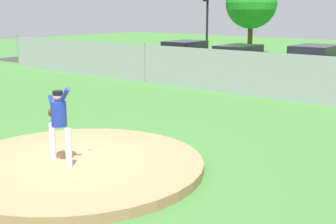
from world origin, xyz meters
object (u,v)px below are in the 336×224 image
(baseball, at_px, (89,148))
(parked_car_burgundy, at_px, (185,58))
(parked_car_white, at_px, (314,65))
(traffic_light_near, at_px, (207,11))
(parked_car_slate, at_px, (238,62))
(traffic_cone_orange, at_px, (218,68))
(pitcher_youth, at_px, (59,119))

(baseball, bearing_deg, parked_car_burgundy, 117.77)
(parked_car_burgundy, bearing_deg, parked_car_white, 5.53)
(baseball, relative_size, parked_car_white, 0.02)
(parked_car_burgundy, relative_size, traffic_light_near, 0.90)
(parked_car_slate, bearing_deg, traffic_cone_orange, 159.72)
(parked_car_slate, bearing_deg, baseball, -73.96)
(parked_car_slate, bearing_deg, parked_car_burgundy, -172.84)
(parked_car_white, distance_m, traffic_light_near, 9.42)
(parked_car_white, height_order, traffic_light_near, traffic_light_near)
(parked_car_slate, height_order, traffic_light_near, traffic_light_near)
(baseball, bearing_deg, traffic_cone_orange, 111.00)
(traffic_cone_orange, xyz_separation_m, traffic_light_near, (-2.99, 3.29, 2.99))
(parked_car_slate, xyz_separation_m, parked_car_burgundy, (-3.08, -0.39, 0.04))
(traffic_light_near, bearing_deg, traffic_cone_orange, -47.71)
(baseball, xyz_separation_m, parked_car_burgundy, (-7.02, 13.33, 0.57))
(parked_car_burgundy, bearing_deg, parked_car_slate, 7.16)
(parked_car_slate, relative_size, parked_car_burgundy, 1.04)
(pitcher_youth, relative_size, traffic_light_near, 0.35)
(parked_car_slate, height_order, parked_car_burgundy, parked_car_burgundy)
(parked_car_white, xyz_separation_m, traffic_light_near, (-8.37, 3.57, 2.42))
(pitcher_youth, bearing_deg, baseball, 101.58)
(parked_car_burgundy, height_order, traffic_light_near, traffic_light_near)
(parked_car_white, distance_m, traffic_cone_orange, 5.42)
(baseball, bearing_deg, parked_car_slate, 106.04)
(parked_car_slate, bearing_deg, pitcher_youth, -74.25)
(traffic_cone_orange, bearing_deg, pitcher_youth, -69.58)
(parked_car_burgundy, bearing_deg, pitcher_youth, -63.22)
(baseball, relative_size, parked_car_slate, 0.02)
(pitcher_youth, distance_m, traffic_cone_orange, 16.32)
(traffic_cone_orange, bearing_deg, parked_car_slate, -20.28)
(parked_car_burgundy, distance_m, traffic_cone_orange, 1.89)
(baseball, relative_size, traffic_light_near, 0.02)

